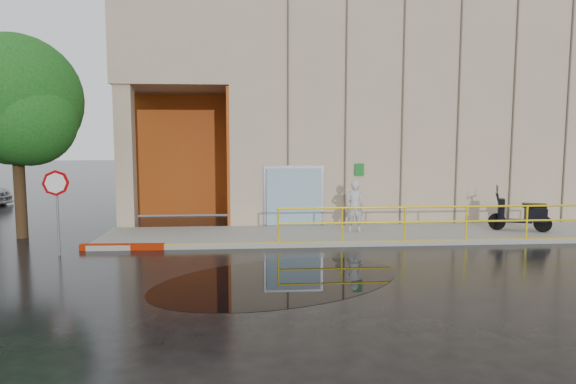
# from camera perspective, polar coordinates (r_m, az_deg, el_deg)

# --- Properties ---
(ground) EXTENTS (120.00, 120.00, 0.00)m
(ground) POSITION_cam_1_polar(r_m,az_deg,el_deg) (12.22, 2.11, -9.25)
(ground) COLOR black
(ground) RESTS_ON ground
(sidewalk) EXTENTS (20.00, 3.00, 0.15)m
(sidewalk) POSITION_cam_1_polar(r_m,az_deg,el_deg) (17.35, 13.70, -4.53)
(sidewalk) COLOR gray
(sidewalk) RESTS_ON ground
(building) EXTENTS (20.00, 10.17, 8.00)m
(building) POSITION_cam_1_polar(r_m,az_deg,el_deg) (23.60, 11.63, 8.39)
(building) COLOR tan
(building) RESTS_ON ground
(guardrail) EXTENTS (9.56, 0.06, 1.03)m
(guardrail) POSITION_cam_1_polar(r_m,az_deg,el_deg) (16.07, 16.09, -3.26)
(guardrail) COLOR #DEBC0B
(guardrail) RESTS_ON sidewalk
(person) EXTENTS (0.66, 0.48, 1.67)m
(person) POSITION_cam_1_polar(r_m,az_deg,el_deg) (16.86, 7.39, -1.58)
(person) COLOR #B4B3B8
(person) RESTS_ON sidewalk
(scooter) EXTENTS (1.98, 1.30, 1.50)m
(scooter) POSITION_cam_1_polar(r_m,az_deg,el_deg) (18.47, 24.49, -1.34)
(scooter) COLOR black
(scooter) RESTS_ON sidewalk
(stop_sign) EXTENTS (0.59, 0.45, 2.35)m
(stop_sign) POSITION_cam_1_polar(r_m,az_deg,el_deg) (15.24, -24.35, -0.08)
(stop_sign) COLOR slate
(stop_sign) RESTS_ON ground
(red_curb) EXTENTS (2.41, 0.28, 0.18)m
(red_curb) POSITION_cam_1_polar(r_m,az_deg,el_deg) (15.58, -17.94, -5.82)
(red_curb) COLOR #921800
(red_curb) RESTS_ON ground
(puddle) EXTENTS (7.02, 5.88, 0.01)m
(puddle) POSITION_cam_1_polar(r_m,az_deg,el_deg) (11.80, -0.94, -9.79)
(puddle) COLOR black
(puddle) RESTS_ON ground
(tree_near) EXTENTS (4.10, 4.10, 6.44)m
(tree_near) POSITION_cam_1_polar(r_m,az_deg,el_deg) (18.24, -27.78, 8.55)
(tree_near) COLOR #301F10
(tree_near) RESTS_ON ground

